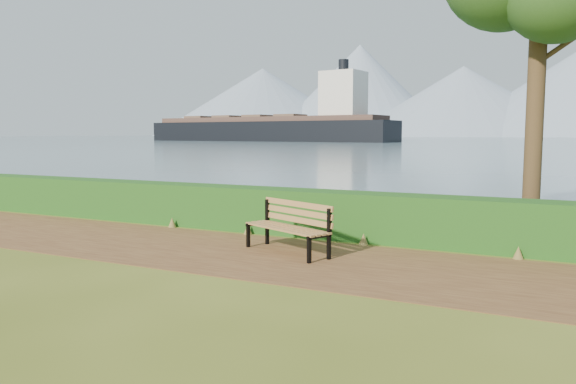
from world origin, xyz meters
The scene contains 7 objects.
ground centered at (0.00, 0.00, 0.00)m, with size 140.00×140.00×0.00m, color #4A5819.
path centered at (0.00, 0.30, 0.01)m, with size 40.00×3.40×0.01m, color #52311C.
hedge centered at (0.00, 2.60, 0.50)m, with size 32.00×0.85×1.00m, color #1E4D16.
water centered at (0.00, 260.00, 0.01)m, with size 700.00×510.00×0.00m, color #476072.
mountains centered at (-9.17, 406.05, 27.70)m, with size 585.00×190.00×70.00m.
bench centered at (0.59, 0.75, 0.56)m, with size 1.99×1.29×0.97m.
cargo_ship centered at (-66.84, 128.09, 3.39)m, with size 75.68×20.17×22.72m.
Camera 1 is at (5.18, -8.62, 2.25)m, focal length 35.00 mm.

